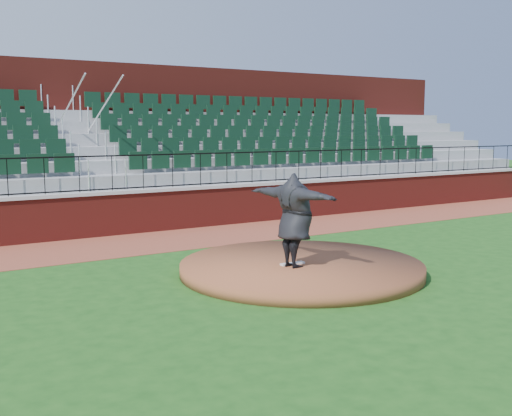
{
  "coord_description": "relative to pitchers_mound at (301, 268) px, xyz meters",
  "views": [
    {
      "loc": [
        -7.42,
        -10.25,
        3.12
      ],
      "look_at": [
        0.0,
        1.5,
        1.3
      ],
      "focal_mm": 43.52,
      "sensor_mm": 36.0,
      "label": 1
    }
  ],
  "objects": [
    {
      "name": "ground",
      "position": [
        -0.33,
        -0.21,
        -0.12
      ],
      "size": [
        90.0,
        90.0,
        0.0
      ],
      "primitive_type": "plane",
      "color": "#1A4A15",
      "rests_on": "ground"
    },
    {
      "name": "warning_track",
      "position": [
        -0.33,
        5.19,
        -0.12
      ],
      "size": [
        34.0,
        3.2,
        0.01
      ],
      "primitive_type": "cube",
      "color": "brown",
      "rests_on": "ground"
    },
    {
      "name": "field_wall",
      "position": [
        -0.33,
        6.79,
        0.47
      ],
      "size": [
        34.0,
        0.35,
        1.2
      ],
      "primitive_type": "cube",
      "color": "maroon",
      "rests_on": "ground"
    },
    {
      "name": "wall_cap",
      "position": [
        -0.33,
        6.79,
        1.12
      ],
      "size": [
        34.0,
        0.45,
        0.1
      ],
      "primitive_type": "cube",
      "color": "#B7B7B7",
      "rests_on": "field_wall"
    },
    {
      "name": "wall_railing",
      "position": [
        -0.33,
        6.79,
        1.67
      ],
      "size": [
        34.0,
        0.05,
        1.0
      ],
      "primitive_type": null,
      "color": "black",
      "rests_on": "wall_cap"
    },
    {
      "name": "seating_stands",
      "position": [
        -0.33,
        9.51,
        2.18
      ],
      "size": [
        34.0,
        5.1,
        4.6
      ],
      "primitive_type": null,
      "color": "gray",
      "rests_on": "ground"
    },
    {
      "name": "concourse_wall",
      "position": [
        -0.33,
        12.31,
        2.62
      ],
      "size": [
        34.0,
        0.5,
        5.5
      ],
      "primitive_type": "cube",
      "color": "maroon",
      "rests_on": "ground"
    },
    {
      "name": "pitchers_mound",
      "position": [
        0.0,
        0.0,
        0.0
      ],
      "size": [
        5.18,
        5.18,
        0.25
      ],
      "primitive_type": "cylinder",
      "color": "brown",
      "rests_on": "ground"
    },
    {
      "name": "pitching_rubber",
      "position": [
        -0.28,
        -0.07,
        0.14
      ],
      "size": [
        0.55,
        0.16,
        0.04
      ],
      "primitive_type": "cube",
      "rotation": [
        0.0,
        0.0,
        -0.04
      ],
      "color": "silver",
      "rests_on": "pitchers_mound"
    },
    {
      "name": "pitcher",
      "position": [
        -0.39,
        -0.28,
        1.1
      ],
      "size": [
        1.01,
        2.46,
        1.94
      ],
      "primitive_type": "imported",
      "rotation": [
        0.0,
        0.0,
        1.73
      ],
      "color": "black",
      "rests_on": "pitchers_mound"
    }
  ]
}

